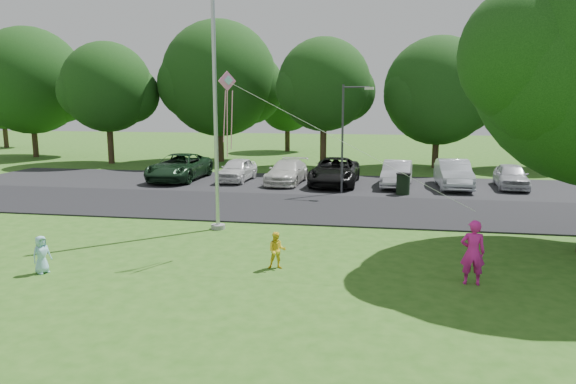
% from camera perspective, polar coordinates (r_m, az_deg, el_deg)
% --- Properties ---
extents(ground, '(120.00, 120.00, 0.00)m').
position_cam_1_polar(ground, '(13.15, 0.43, -10.01)').
color(ground, '#2B5C18').
rests_on(ground, ground).
extents(park_road, '(60.00, 6.00, 0.06)m').
position_cam_1_polar(park_road, '(21.75, 4.28, -1.87)').
color(park_road, black).
rests_on(park_road, ground).
extents(parking_strip, '(42.00, 7.00, 0.06)m').
position_cam_1_polar(parking_strip, '(28.12, 5.56, 0.83)').
color(parking_strip, black).
rests_on(parking_strip, ground).
extents(flagpole, '(0.50, 0.50, 10.00)m').
position_cam_1_polar(flagpole, '(18.05, -8.08, 8.86)').
color(flagpole, '#B7BABF').
rests_on(flagpole, ground).
extents(street_lamp, '(1.48, 0.40, 5.30)m').
position_cam_1_polar(street_lamp, '(24.99, 6.56, 6.95)').
color(street_lamp, '#3F3F44').
rests_on(street_lamp, ground).
extents(trash_can, '(0.69, 0.69, 1.09)m').
position_cam_1_polar(trash_can, '(25.40, 12.66, 0.83)').
color(trash_can, black).
rests_on(trash_can, ground).
extents(tree_row, '(64.35, 11.94, 10.88)m').
position_cam_1_polar(tree_row, '(36.44, 9.31, 11.80)').
color(tree_row, '#332316').
rests_on(tree_row, ground).
extents(horizon_trees, '(77.46, 7.20, 7.02)m').
position_cam_1_polar(horizon_trees, '(46.11, 12.50, 9.55)').
color(horizon_trees, '#332316').
rests_on(horizon_trees, ground).
extents(parked_cars, '(20.19, 5.52, 1.49)m').
position_cam_1_polar(parked_cars, '(28.02, 2.96, 2.34)').
color(parked_cars, black).
rests_on(parked_cars, ground).
extents(woman, '(0.61, 0.41, 1.64)m').
position_cam_1_polar(woman, '(13.57, 19.84, -6.33)').
color(woman, '#DA1D95').
rests_on(woman, ground).
extents(child_yellow, '(0.56, 0.48, 1.03)m').
position_cam_1_polar(child_yellow, '(14.02, -1.24, -6.51)').
color(child_yellow, yellow).
rests_on(child_yellow, ground).
extents(child_blue, '(0.50, 0.59, 1.02)m').
position_cam_1_polar(child_blue, '(15.16, -25.70, -6.28)').
color(child_blue, '#97D4E8').
rests_on(child_blue, ground).
extents(kite, '(6.89, 1.79, 3.50)m').
position_cam_1_polar(kite, '(14.88, -6.01, 10.14)').
color(kite, pink).
rests_on(kite, ground).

